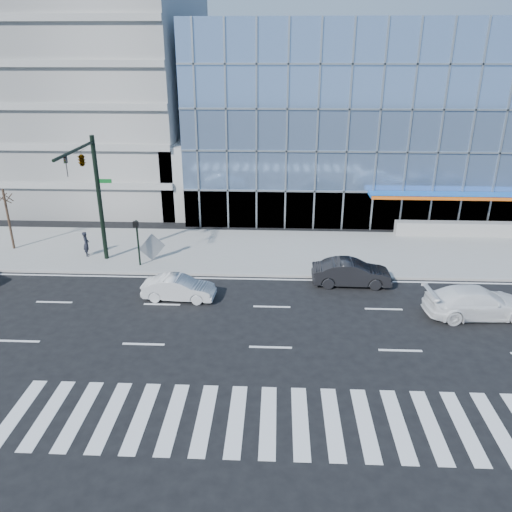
# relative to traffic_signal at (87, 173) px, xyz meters

# --- Properties ---
(ground) EXTENTS (160.00, 160.00, 0.00)m
(ground) POSITION_rel_traffic_signal_xyz_m (11.00, -4.57, -6.16)
(ground) COLOR black
(ground) RESTS_ON ground
(sidewalk) EXTENTS (120.00, 8.00, 0.15)m
(sidewalk) POSITION_rel_traffic_signal_xyz_m (11.00, 3.43, -6.09)
(sidewalk) COLOR gray
(sidewalk) RESTS_ON ground
(theatre_building) EXTENTS (42.00, 26.00, 15.00)m
(theatre_building) POSITION_rel_traffic_signal_xyz_m (25.00, 21.43, 1.34)
(theatre_building) COLOR #7494C1
(theatre_building) RESTS_ON ground
(parking_garage) EXTENTS (24.00, 24.00, 20.00)m
(parking_garage) POSITION_rel_traffic_signal_xyz_m (-9.00, 21.43, 3.84)
(parking_garage) COLOR gray
(parking_garage) RESTS_ON ground
(ramp_block) EXTENTS (6.00, 8.00, 6.00)m
(ramp_block) POSITION_rel_traffic_signal_xyz_m (5.00, 13.43, -3.16)
(ramp_block) COLOR gray
(ramp_block) RESTS_ON ground
(traffic_signal) EXTENTS (1.14, 5.74, 8.00)m
(traffic_signal) POSITION_rel_traffic_signal_xyz_m (0.00, 0.00, 0.00)
(traffic_signal) COLOR black
(traffic_signal) RESTS_ON sidewalk
(ped_signal_post) EXTENTS (0.30, 0.33, 3.00)m
(ped_signal_post) POSITION_rel_traffic_signal_xyz_m (2.50, 0.37, -4.02)
(ped_signal_post) COLOR black
(ped_signal_post) RESTS_ON sidewalk
(street_tree_near) EXTENTS (1.10, 1.10, 4.23)m
(street_tree_near) POSITION_rel_traffic_signal_xyz_m (-7.00, 2.93, -2.39)
(street_tree_near) COLOR #332319
(street_tree_near) RESTS_ON sidewalk
(white_suv) EXTENTS (5.59, 2.69, 1.57)m
(white_suv) POSITION_rel_traffic_signal_xyz_m (21.62, -5.07, -5.38)
(white_suv) COLOR white
(white_suv) RESTS_ON ground
(white_sedan) EXTENTS (4.09, 1.67, 1.32)m
(white_sedan) POSITION_rel_traffic_signal_xyz_m (5.82, -3.83, -5.51)
(white_sedan) COLOR silver
(white_sedan) RESTS_ON ground
(dark_sedan) EXTENTS (4.61, 1.64, 1.52)m
(dark_sedan) POSITION_rel_traffic_signal_xyz_m (15.62, -1.57, -5.41)
(dark_sedan) COLOR black
(dark_sedan) RESTS_ON ground
(pedestrian) EXTENTS (0.58, 0.71, 1.67)m
(pedestrian) POSITION_rel_traffic_signal_xyz_m (-1.43, 1.85, -5.18)
(pedestrian) COLOR black
(pedestrian) RESTS_ON sidewalk
(tilted_panel) EXTENTS (1.54, 1.10, 1.84)m
(tilted_panel) POSITION_rel_traffic_signal_xyz_m (3.14, 1.23, -5.10)
(tilted_panel) COLOR gray
(tilted_panel) RESTS_ON sidewalk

